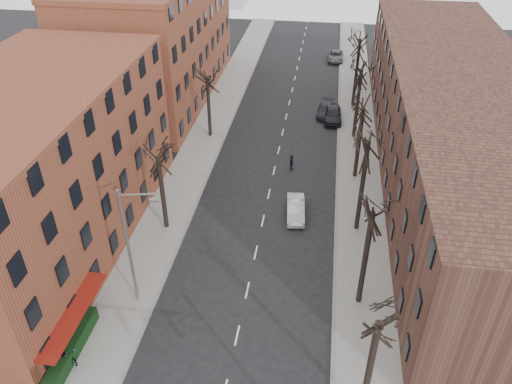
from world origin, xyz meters
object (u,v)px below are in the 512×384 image
at_px(silver_sedan, 296,209).
at_px(parked_car_mid, 326,110).
at_px(bicycle, 67,354).
at_px(parked_car_near, 333,114).

xyz_separation_m(silver_sedan, parked_car_mid, (1.86, 19.94, -0.03)).
bearing_deg(silver_sedan, parked_car_mid, 79.04).
bearing_deg(bicycle, silver_sedan, -7.93).
bearing_deg(parked_car_near, silver_sedan, -100.01).
height_order(silver_sedan, parked_car_mid, silver_sedan).
height_order(silver_sedan, parked_car_near, parked_car_near).
bearing_deg(parked_car_near, parked_car_mid, 120.67).
relative_size(parked_car_mid, bicycle, 2.30).
bearing_deg(bicycle, parked_car_near, 5.57).
relative_size(silver_sedan, parked_car_near, 0.88).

